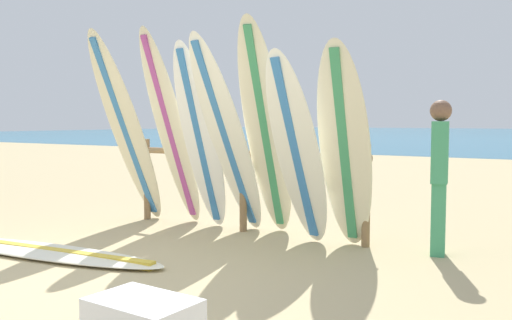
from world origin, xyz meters
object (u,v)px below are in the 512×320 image
(surfboard_rack, at_px, (243,172))
(surfboard_leaning_far_right, at_px, (345,147))
(surfboard_leaning_right, at_px, (297,150))
(small_boat_offshore, at_px, (346,138))
(surfboard_leaning_center_right, at_px, (266,132))
(surfboard_leaning_center, at_px, (227,137))
(surfboard_lying_on_sand, at_px, (45,251))
(surfboard_leaning_left, at_px, (171,130))
(surfboard_leaning_far_left, at_px, (127,130))
(beachgoer_standing, at_px, (439,170))
(surfboard_leaning_center_left, at_px, (200,138))

(surfboard_rack, distance_m, surfboard_leaning_far_right, 1.53)
(surfboard_leaning_right, distance_m, surfboard_leaning_far_right, 0.51)
(surfboard_rack, height_order, small_boat_offshore, surfboard_rack)
(surfboard_leaning_center_right, bearing_deg, surfboard_leaning_far_right, -2.82)
(surfboard_leaning_center, xyz_separation_m, surfboard_lying_on_sand, (-1.03, -1.74, -1.13))
(surfboard_leaning_left, bearing_deg, surfboard_leaning_center, -4.52)
(surfboard_leaning_far_left, xyz_separation_m, surfboard_leaning_right, (2.48, 0.01, -0.19))
(small_boat_offshore, bearing_deg, beachgoer_standing, -65.30)
(surfboard_leaning_left, height_order, surfboard_leaning_right, surfboard_leaning_left)
(surfboard_leaning_left, bearing_deg, surfboard_leaning_far_left, -163.13)
(surfboard_leaning_center_left, distance_m, surfboard_leaning_center, 0.43)
(surfboard_leaning_far_right, bearing_deg, surfboard_lying_on_sand, -144.79)
(surfboard_rack, relative_size, beachgoer_standing, 2.09)
(surfboard_rack, height_order, surfboard_leaning_center_right, surfboard_leaning_center_right)
(surfboard_leaning_center_left, distance_m, surfboard_leaning_right, 1.41)
(surfboard_leaning_center_left, relative_size, surfboard_leaning_center, 0.98)
(surfboard_leaning_left, distance_m, surfboard_leaning_right, 1.90)
(surfboard_leaning_far_left, relative_size, surfboard_lying_on_sand, 0.84)
(beachgoer_standing, bearing_deg, small_boat_offshore, 114.70)
(surfboard_rack, xyz_separation_m, small_boat_offshore, (-9.93, 26.69, -0.47))
(surfboard_leaning_far_right, bearing_deg, surfboard_leaning_left, 178.81)
(surfboard_leaning_center_right, relative_size, small_boat_offshore, 0.84)
(surfboard_leaning_far_left, distance_m, surfboard_leaning_center, 1.51)
(surfboard_leaning_right, relative_size, small_boat_offshore, 0.71)
(small_boat_offshore, bearing_deg, surfboard_leaning_far_right, -67.13)
(surfboard_leaning_center_left, xyz_separation_m, surfboard_leaning_center_right, (0.91, 0.02, 0.09))
(surfboard_leaning_center, distance_m, surfboard_leaning_right, 0.99)
(surfboard_leaning_far_right, bearing_deg, surfboard_leaning_far_left, -177.48)
(surfboard_leaning_center, relative_size, surfboard_leaning_far_right, 1.08)
(surfboard_leaning_center, xyz_separation_m, surfboard_leaning_center_right, (0.49, 0.07, 0.06))
(surfboard_rack, bearing_deg, surfboard_leaning_center, -91.10)
(beachgoer_standing, xyz_separation_m, small_boat_offshore, (-12.26, 26.65, -0.60))
(surfboard_leaning_left, xyz_separation_m, surfboard_lying_on_sand, (-0.12, -1.81, -1.21))
(surfboard_leaning_center_left, bearing_deg, small_boat_offshore, 109.39)
(surfboard_rack, distance_m, surfboard_leaning_center_right, 0.74)
(beachgoer_standing, relative_size, small_boat_offshore, 0.53)
(surfboard_leaning_center_right, relative_size, surfboard_leaning_far_right, 1.14)
(surfboard_lying_on_sand, bearing_deg, surfboard_leaning_left, 86.28)
(surfboard_leaning_center, height_order, beachgoer_standing, surfboard_leaning_center)
(beachgoer_standing, bearing_deg, surfboard_rack, -179.21)
(surfboard_rack, bearing_deg, surfboard_leaning_right, -23.93)
(surfboard_leaning_left, distance_m, beachgoer_standing, 3.29)
(surfboard_rack, distance_m, surfboard_leaning_right, 1.10)
(surfboard_leaning_far_left, xyz_separation_m, surfboard_lying_on_sand, (0.48, -1.63, -1.20))
(surfboard_leaning_center_left, distance_m, small_boat_offshore, 28.60)
(surfboard_rack, height_order, surfboard_leaning_left, surfboard_leaning_left)
(surfboard_leaning_center, bearing_deg, surfboard_leaning_right, -6.02)
(surfboard_leaning_center_right, distance_m, surfboard_leaning_right, 0.55)
(surfboard_leaning_center, distance_m, surfboard_lying_on_sand, 2.32)
(surfboard_leaning_left, relative_size, surfboard_leaning_center_right, 1.01)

